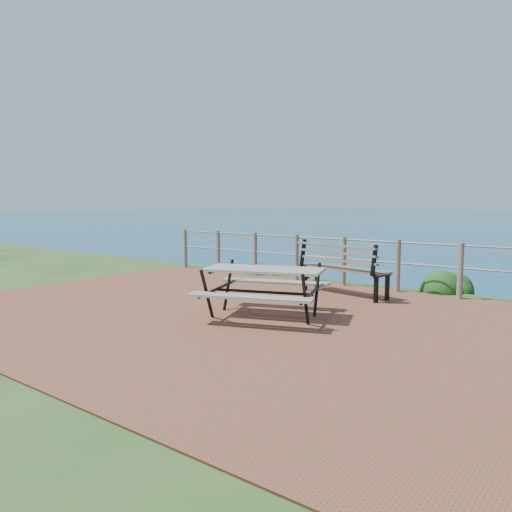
% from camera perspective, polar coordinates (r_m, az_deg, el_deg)
% --- Properties ---
extents(ground, '(10.00, 7.00, 0.12)m').
position_cam_1_polar(ground, '(7.70, -1.76, -6.86)').
color(ground, brown).
rests_on(ground, ground).
extents(safety_railing, '(9.40, 0.10, 1.00)m').
position_cam_1_polar(safety_railing, '(10.38, 10.00, -0.30)').
color(safety_railing, '#6B5B4C').
rests_on(safety_railing, ground).
extents(picnic_table, '(1.89, 1.44, 0.74)m').
position_cam_1_polar(picnic_table, '(7.46, 0.87, -3.58)').
color(picnic_table, gray).
rests_on(picnic_table, ground).
extents(park_bench, '(1.83, 0.78, 1.00)m').
position_cam_1_polar(park_bench, '(9.33, 10.09, -0.52)').
color(park_bench, brown).
rests_on(park_bench, ground).
extents(shrub_lip_west, '(0.78, 0.78, 0.53)m').
position_cam_1_polar(shrub_lip_west, '(12.21, -0.18, -1.93)').
color(shrub_lip_west, '#22501E').
rests_on(shrub_lip_west, ground).
extents(shrub_lip_east, '(0.87, 0.87, 0.65)m').
position_cam_1_polar(shrub_lip_east, '(10.50, 20.99, -3.72)').
color(shrub_lip_east, '#153B12').
rests_on(shrub_lip_east, ground).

